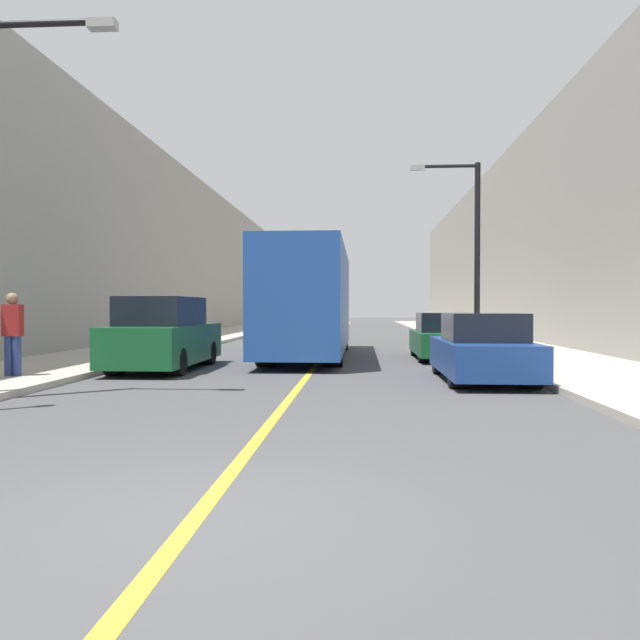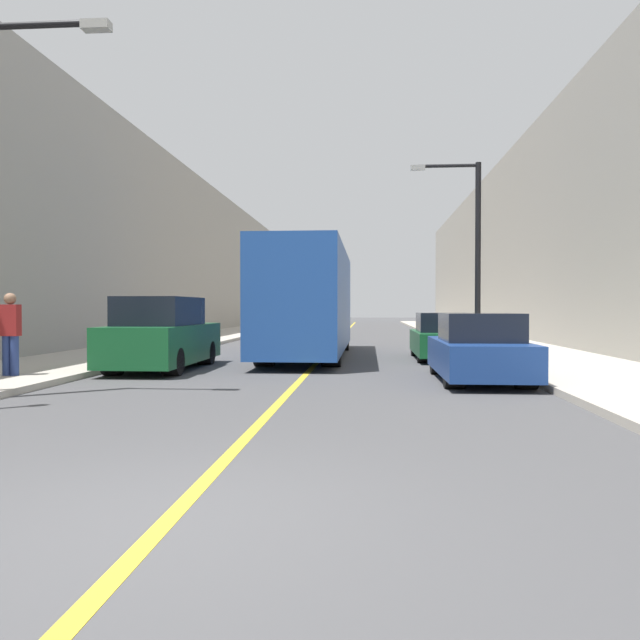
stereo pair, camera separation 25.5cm
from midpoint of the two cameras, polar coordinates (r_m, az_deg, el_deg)
name	(u,v)px [view 1 (the left image)]	position (r m, az deg, el deg)	size (l,w,h in m)	color
ground_plane	(194,520)	(5.18, -12.91, -17.43)	(200.00, 200.00, 0.00)	#474749
sidewalk_left	(214,336)	(35.75, -9.87, -1.42)	(3.96, 72.00, 0.14)	#B2AA9E
sidewalk_right	(466,336)	(35.19, 12.97, -1.47)	(3.96, 72.00, 0.14)	#B2AA9E
building_row_left	(145,250)	(37.01, -15.93, 6.18)	(4.00, 72.00, 9.87)	gray
building_row_right	(540,245)	(36.16, 19.28, 6.45)	(4.00, 72.00, 10.08)	gray
road_center_line	(338,337)	(34.77, 1.45, -1.58)	(0.16, 72.00, 0.01)	gold
bus	(309,300)	(20.72, -1.33, 1.80)	(2.42, 10.68, 3.55)	#1E4793
parked_suv_left	(164,336)	(17.06, -14.48, -1.44)	(1.90, 4.96, 1.93)	#145128
car_right_near	(482,351)	(14.42, 14.11, -2.72)	(1.84, 4.44, 1.53)	navy
car_right_mid	(443,338)	(20.21, 10.80, -1.66)	(1.78, 4.37, 1.49)	#145128
street_lamp_left	(2,178)	(12.79, -27.61, 11.41)	(2.44, 0.24, 6.63)	black
street_lamp_right	(471,243)	(22.58, 13.30, 6.89)	(2.44, 0.24, 6.57)	black
pedestrian	(13,333)	(15.37, -26.71, -1.06)	(0.40, 0.26, 1.84)	navy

